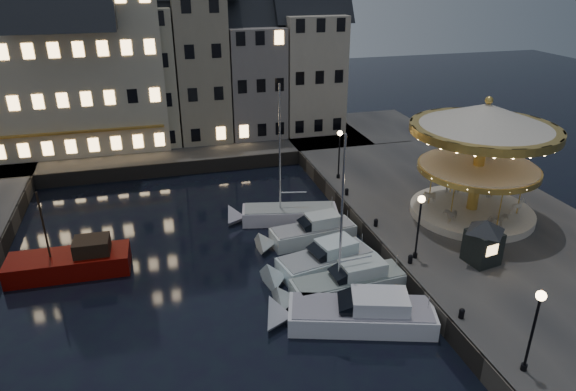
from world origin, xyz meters
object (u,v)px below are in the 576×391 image
object	(u,v)px
streetlamp_d	(507,161)
bollard_a	(462,313)
carousel	(483,139)
bollard_d	(347,191)
red_fishing_boat	(72,263)
motorboat_f	(282,215)
motorboat_e	(307,234)
ticket_kiosk	(485,234)
streetlamp_c	(339,147)
motorboat_d	(320,263)
streetlamp_a	(535,320)
motorboat_c	(343,285)
bollard_c	(376,222)
streetlamp_b	(419,218)
bollard_b	(410,259)
motorboat_b	(354,314)

from	to	relation	value
streetlamp_d	bollard_a	xyz separation A→B (m)	(-11.90, -13.00, -2.41)
bollard_a	carousel	bearing A→B (deg)	54.46
bollard_d	red_fishing_boat	bearing A→B (deg)	-168.59
bollard_d	motorboat_f	size ratio (longest dim) A/B	0.05
motorboat_e	ticket_kiosk	size ratio (longest dim) A/B	2.19
streetlamp_c	motorboat_d	xyz separation A→B (m)	(-5.50, -11.55, -3.38)
streetlamp_c	red_fishing_boat	bearing A→B (deg)	-159.88
motorboat_e	motorboat_f	distance (m)	3.69
streetlamp_a	motorboat_c	xyz separation A→B (m)	(-5.00, 9.26, -3.34)
streetlamp_c	bollard_a	distance (m)	19.66
streetlamp_d	carousel	xyz separation A→B (m)	(-4.54, -2.69, 2.98)
motorboat_d	motorboat_f	size ratio (longest dim) A/B	0.67
bollard_c	carousel	bearing A→B (deg)	-1.51
carousel	red_fishing_boat	bearing A→B (deg)	176.50
streetlamp_c	motorboat_f	world-z (taller)	motorboat_f
streetlamp_b	ticket_kiosk	xyz separation A→B (m)	(3.58, -1.50, -0.81)
streetlamp_b	red_fishing_boat	bearing A→B (deg)	163.77
streetlamp_c	motorboat_e	size ratio (longest dim) A/B	0.59
streetlamp_d	bollard_b	xyz separation A→B (m)	(-11.90, -7.50, -2.41)
motorboat_c	carousel	bearing A→B (deg)	23.22
motorboat_f	carousel	size ratio (longest dim) A/B	1.10
streetlamp_c	red_fishing_boat	xyz separation A→B (m)	(-20.54, -7.52, -3.32)
motorboat_d	streetlamp_d	bearing A→B (deg)	16.73
bollard_b	motorboat_e	world-z (taller)	motorboat_e
streetlamp_d	ticket_kiosk	size ratio (longest dim) A/B	1.30
streetlamp_c	motorboat_b	distance (m)	18.17
streetlamp_a	ticket_kiosk	xyz separation A→B (m)	(3.58, 8.50, -0.81)
streetlamp_b	streetlamp_c	xyz separation A→B (m)	(0.00, 13.50, 0.00)
bollard_c	bollard_d	world-z (taller)	same
streetlamp_b	bollard_d	size ratio (longest dim) A/B	7.32
bollard_d	motorboat_b	distance (m)	14.38
bollard_a	motorboat_c	xyz separation A→B (m)	(-4.40, 5.26, -0.93)
motorboat_b	motorboat_c	world-z (taller)	motorboat_c
streetlamp_d	motorboat_d	bearing A→B (deg)	-163.27
bollard_a	motorboat_c	bearing A→B (deg)	129.91
streetlamp_c	streetlamp_d	xyz separation A→B (m)	(11.30, -6.50, 0.00)
bollard_b	ticket_kiosk	size ratio (longest dim) A/B	0.18
bollard_a	motorboat_c	world-z (taller)	motorboat_c
streetlamp_b	motorboat_d	bearing A→B (deg)	160.48
streetlamp_b	streetlamp_a	bearing A→B (deg)	-90.00
motorboat_d	carousel	bearing A→B (deg)	10.87
motorboat_f	ticket_kiosk	size ratio (longest dim) A/B	3.38
bollard_d	carousel	bearing A→B (deg)	-37.72
streetlamp_a	streetlamp_c	xyz separation A→B (m)	(0.00, 23.50, 0.00)
bollard_a	motorboat_b	bearing A→B (deg)	152.73
streetlamp_a	motorboat_f	size ratio (longest dim) A/B	0.38
streetlamp_b	bollard_a	xyz separation A→B (m)	(-0.60, -6.00, -2.41)
streetlamp_a	streetlamp_b	distance (m)	10.00
motorboat_b	red_fishing_boat	xyz separation A→B (m)	(-15.10, 9.48, 0.05)
streetlamp_a	motorboat_e	xyz separation A→B (m)	(-5.12, 15.81, -3.38)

